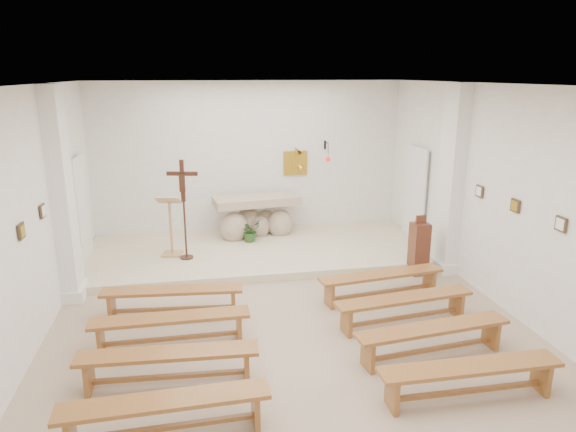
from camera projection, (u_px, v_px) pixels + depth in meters
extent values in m
cube|color=tan|center=(292.00, 336.00, 7.39)|extent=(7.00, 10.00, 0.00)
cube|color=white|center=(14.00, 234.00, 6.29)|extent=(0.02, 10.00, 3.50)
cube|color=white|center=(525.00, 207.00, 7.55)|extent=(0.02, 10.00, 3.50)
cube|color=white|center=(250.00, 160.00, 11.64)|extent=(7.00, 0.02, 3.50)
cube|color=silver|center=(293.00, 86.00, 6.45)|extent=(7.00, 10.00, 0.02)
cube|color=beige|center=(260.00, 251.00, 10.68)|extent=(6.98, 3.00, 0.15)
cube|color=white|center=(62.00, 196.00, 8.21)|extent=(0.26, 0.55, 3.50)
cube|color=white|center=(451.00, 180.00, 9.42)|extent=(0.26, 0.55, 3.50)
cube|color=gold|center=(295.00, 163.00, 11.83)|extent=(0.55, 0.04, 0.55)
cube|color=black|center=(325.00, 145.00, 11.86)|extent=(0.04, 0.02, 0.20)
cylinder|color=black|center=(327.00, 143.00, 11.70)|extent=(0.02, 0.30, 0.02)
cylinder|color=black|center=(328.00, 151.00, 11.60)|extent=(0.01, 0.01, 0.34)
sphere|color=red|center=(328.00, 159.00, 11.65)|extent=(0.11, 0.11, 0.11)
cube|color=#41301C|center=(21.00, 231.00, 6.50)|extent=(0.03, 0.20, 0.20)
cube|color=#41301C|center=(43.00, 211.00, 7.44)|extent=(0.03, 0.20, 0.20)
cube|color=#41301C|center=(561.00, 224.00, 6.80)|extent=(0.03, 0.20, 0.20)
cube|color=#41301C|center=(515.00, 206.00, 7.74)|extent=(0.03, 0.20, 0.20)
cube|color=#41301C|center=(479.00, 191.00, 8.69)|extent=(0.03, 0.20, 0.20)
cube|color=silver|center=(77.00, 267.00, 9.26)|extent=(0.10, 0.85, 0.52)
cube|color=silver|center=(431.00, 244.00, 10.49)|extent=(0.10, 0.85, 0.52)
ellipsoid|color=#C3B095|center=(234.00, 228.00, 11.15)|extent=(0.61, 0.52, 0.69)
ellipsoid|color=#C3B095|center=(280.00, 224.00, 11.51)|extent=(0.57, 0.48, 0.65)
ellipsoid|color=#C3B095|center=(248.00, 221.00, 11.57)|extent=(0.65, 0.55, 0.61)
ellipsoid|color=#C3B095|center=(266.00, 222.00, 11.68)|extent=(0.53, 0.45, 0.57)
ellipsoid|color=#C3B095|center=(260.00, 227.00, 11.45)|extent=(0.44, 0.38, 0.53)
cube|color=#C3B095|center=(257.00, 201.00, 11.32)|extent=(1.95, 0.97, 0.18)
cube|color=tan|center=(172.00, 254.00, 10.25)|extent=(0.44, 0.44, 0.04)
cylinder|color=tan|center=(171.00, 229.00, 10.11)|extent=(0.05, 0.05, 1.06)
cube|color=tan|center=(169.00, 201.00, 9.93)|extent=(0.50, 0.40, 0.17)
cube|color=white|center=(168.00, 199.00, 9.88)|extent=(0.42, 0.33, 0.14)
cylinder|color=#3D1C13|center=(187.00, 257.00, 10.06)|extent=(0.26, 0.26, 0.03)
cylinder|color=#3D1C13|center=(185.00, 230.00, 9.90)|extent=(0.04, 0.04, 1.17)
cube|color=#3D1C13|center=(182.00, 181.00, 9.64)|extent=(0.09, 0.07, 0.80)
cube|color=#3D1C13|center=(182.00, 174.00, 9.61)|extent=(0.58, 0.19, 0.07)
cube|color=#3D1C13|center=(182.00, 183.00, 9.62)|extent=(0.11, 0.07, 0.34)
imported|color=#264E1F|center=(250.00, 230.00, 11.01)|extent=(0.58, 0.57, 0.49)
cube|color=#552B18|center=(419.00, 249.00, 9.56)|extent=(0.32, 0.32, 0.99)
cube|color=#552B18|center=(421.00, 220.00, 9.41)|extent=(0.20, 0.06, 0.16)
cube|color=#905E2A|center=(172.00, 290.00, 7.88)|extent=(2.17, 0.54, 0.05)
cube|color=#905E2A|center=(112.00, 306.00, 7.86)|extent=(0.09, 0.32, 0.41)
cube|color=#905E2A|center=(233.00, 301.00, 8.03)|extent=(0.09, 0.32, 0.41)
cube|color=#905E2A|center=(174.00, 309.00, 7.97)|extent=(1.81, 0.23, 0.05)
cube|color=#905E2A|center=(382.00, 275.00, 8.49)|extent=(2.18, 0.61, 0.05)
cube|color=#905E2A|center=(329.00, 294.00, 8.28)|extent=(0.10, 0.32, 0.41)
cube|color=#905E2A|center=(429.00, 281.00, 8.83)|extent=(0.10, 0.32, 0.41)
cube|color=#905E2A|center=(381.00, 292.00, 8.58)|extent=(1.80, 0.29, 0.05)
cube|color=#905E2A|center=(170.00, 318.00, 6.99)|extent=(2.15, 0.34, 0.05)
cube|color=#905E2A|center=(101.00, 339.00, 6.89)|extent=(0.06, 0.31, 0.41)
cube|color=#905E2A|center=(239.00, 327.00, 7.22)|extent=(0.06, 0.31, 0.41)
cube|color=#905E2A|center=(172.00, 338.00, 7.08)|extent=(1.81, 0.06, 0.05)
cube|color=#905E2A|center=(404.00, 298.00, 7.60)|extent=(2.18, 0.60, 0.05)
cube|color=#905E2A|center=(346.00, 321.00, 7.39)|extent=(0.10, 0.32, 0.41)
cube|color=#905E2A|center=(457.00, 304.00, 7.94)|extent=(0.10, 0.32, 0.41)
cube|color=#905E2A|center=(403.00, 317.00, 7.69)|extent=(1.80, 0.28, 0.05)
cube|color=#905E2A|center=(168.00, 353.00, 6.11)|extent=(2.17, 0.47, 0.05)
cube|color=#905E2A|center=(89.00, 376.00, 6.05)|extent=(0.08, 0.32, 0.41)
cube|color=#905E2A|center=(246.00, 365.00, 6.28)|extent=(0.08, 0.32, 0.41)
cube|color=#905E2A|center=(170.00, 377.00, 6.19)|extent=(1.81, 0.17, 0.05)
cube|color=#905E2A|center=(433.00, 328.00, 6.72)|extent=(2.18, 0.58, 0.05)
cube|color=#905E2A|center=(368.00, 354.00, 6.51)|extent=(0.09, 0.32, 0.41)
cube|color=#905E2A|center=(491.00, 333.00, 7.04)|extent=(0.09, 0.32, 0.41)
cube|color=#905E2A|center=(431.00, 349.00, 6.80)|extent=(1.80, 0.26, 0.05)
cube|color=#905E2A|center=(165.00, 401.00, 5.22)|extent=(2.16, 0.40, 0.05)
cube|color=#905E2A|center=(255.00, 408.00, 5.47)|extent=(0.07, 0.31, 0.41)
cube|color=#905E2A|center=(167.00, 427.00, 5.30)|extent=(1.81, 0.11, 0.05)
cube|color=#905E2A|center=(471.00, 367.00, 5.83)|extent=(2.15, 0.36, 0.05)
cube|color=#905E2A|center=(392.00, 393.00, 5.73)|extent=(0.06, 0.31, 0.41)
cube|color=#905E2A|center=(541.00, 376.00, 6.05)|extent=(0.06, 0.31, 0.41)
cube|color=#905E2A|center=(468.00, 391.00, 5.91)|extent=(1.81, 0.07, 0.05)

